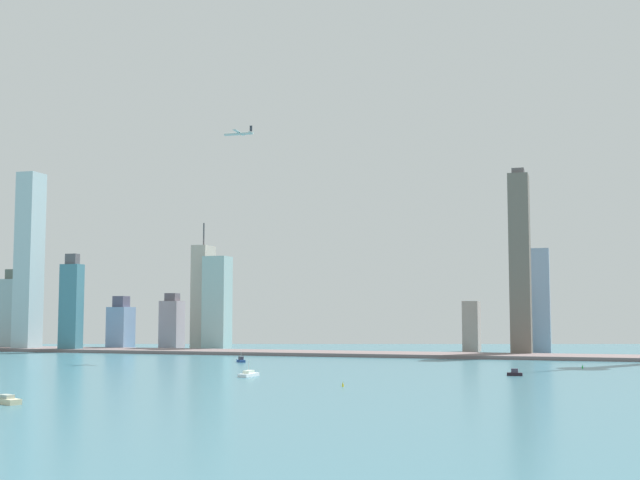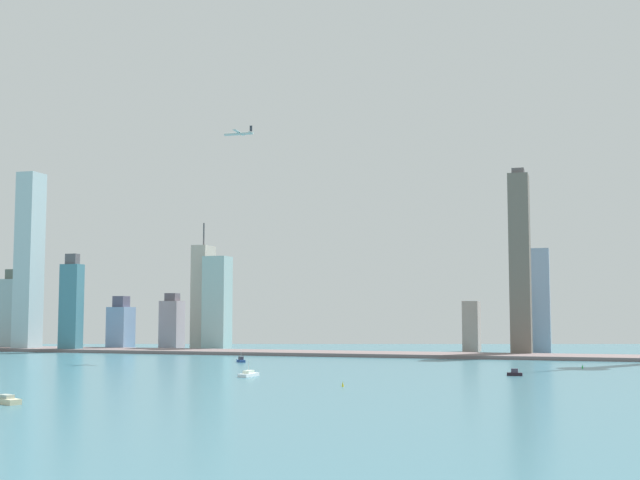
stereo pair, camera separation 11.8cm
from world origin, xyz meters
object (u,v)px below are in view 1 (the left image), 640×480
(skyscraper_3, at_px, (520,264))
(airplane, at_px, (239,133))
(skyscraper_1, at_px, (12,312))
(skyscraper_5, at_px, (71,306))
(skyscraper_8, at_px, (203,297))
(channel_buoy_1, at_px, (343,384))
(boat_3, at_px, (241,360))
(boat_4, at_px, (515,373))
(boat_1, at_px, (249,374))
(skyscraper_2, at_px, (121,326))
(skyscraper_7, at_px, (537,301))
(skyscraper_10, at_px, (217,303))
(boat_0, at_px, (6,400))
(channel_buoy_0, at_px, (582,366))
(skyscraper_4, at_px, (29,261))
(skyscraper_6, at_px, (172,323))
(skyscraper_0, at_px, (472,326))

(skyscraper_3, distance_m, airplane, 268.75)
(skyscraper_1, height_order, skyscraper_5, skyscraper_5)
(skyscraper_8, height_order, channel_buoy_1, skyscraper_8)
(boat_3, height_order, boat_4, boat_3)
(boat_1, bearing_deg, boat_4, 114.14)
(skyscraper_2, height_order, skyscraper_7, skyscraper_7)
(skyscraper_5, xyz_separation_m, skyscraper_10, (125.78, 61.68, 2.55))
(skyscraper_7, xyz_separation_m, skyscraper_8, (-331.95, -11.32, 4.93))
(skyscraper_5, height_order, boat_1, skyscraper_5)
(skyscraper_2, bearing_deg, skyscraper_5, -118.46)
(skyscraper_5, bearing_deg, skyscraper_7, 12.21)
(skyscraper_1, distance_m, skyscraper_2, 114.51)
(skyscraper_7, bearing_deg, boat_0, -111.07)
(skyscraper_3, xyz_separation_m, channel_buoy_1, (-68.44, -333.65, -79.00))
(skyscraper_1, xyz_separation_m, channel_buoy_0, (554.78, -123.95, -36.68))
(channel_buoy_0, bearing_deg, skyscraper_4, 168.56)
(skyscraper_6, relative_size, channel_buoy_0, 25.83)
(skyscraper_1, height_order, boat_0, skyscraper_1)
(skyscraper_10, height_order, channel_buoy_0, skyscraper_10)
(skyscraper_2, relative_size, boat_1, 3.10)
(skyscraper_2, bearing_deg, skyscraper_4, -151.38)
(airplane, bearing_deg, skyscraper_6, -50.66)
(skyscraper_2, xyz_separation_m, skyscraper_5, (-26.12, -48.18, 20.25))
(skyscraper_2, height_order, channel_buoy_0, skyscraper_2)
(skyscraper_5, height_order, airplane, airplane)
(skyscraper_6, bearing_deg, airplane, -49.22)
(skyscraper_3, bearing_deg, boat_3, -142.24)
(boat_1, distance_m, boat_4, 158.82)
(boat_3, bearing_deg, skyscraper_8, -3.76)
(skyscraper_7, distance_m, boat_4, 284.00)
(skyscraper_5, xyz_separation_m, boat_0, (240.28, -405.51, -42.63))
(skyscraper_8, height_order, boat_3, skyscraper_8)
(skyscraper_2, bearing_deg, skyscraper_8, 24.61)
(skyscraper_0, height_order, airplane, airplane)
(skyscraper_5, bearing_deg, skyscraper_2, 61.54)
(skyscraper_0, relative_size, boat_1, 2.78)
(skyscraper_2, bearing_deg, skyscraper_1, -167.25)
(skyscraper_10, height_order, boat_3, skyscraper_10)
(skyscraper_0, bearing_deg, skyscraper_7, -19.78)
(skyscraper_7, height_order, skyscraper_10, skyscraper_7)
(channel_buoy_0, height_order, airplane, airplane)
(skyscraper_1, height_order, skyscraper_10, skyscraper_10)
(skyscraper_8, bearing_deg, skyscraper_2, -155.39)
(skyscraper_6, bearing_deg, boat_0, -70.00)
(skyscraper_6, distance_m, boat_4, 474.66)
(skyscraper_1, height_order, skyscraper_8, skyscraper_8)
(skyscraper_4, distance_m, channel_buoy_1, 507.16)
(skyscraper_5, distance_m, channel_buoy_0, 482.66)
(channel_buoy_1, bearing_deg, skyscraper_2, 134.20)
(boat_4, bearing_deg, skyscraper_6, -37.69)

